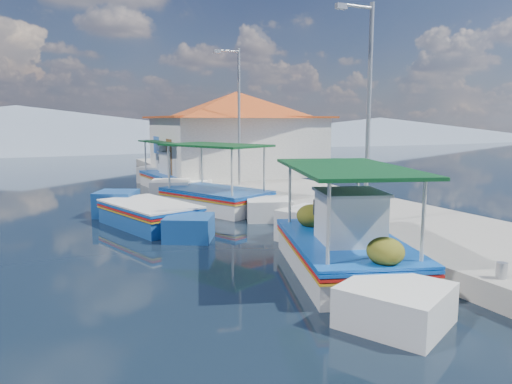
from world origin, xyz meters
name	(u,v)px	position (x,y,z in m)	size (l,w,h in m)	color
ground	(247,284)	(0.00, 0.00, 0.00)	(160.00, 160.00, 0.00)	black
quay	(325,206)	(5.90, 6.00, 0.25)	(5.00, 44.00, 0.50)	gray
bollards	(285,202)	(3.80, 5.25, 0.65)	(0.20, 17.20, 0.30)	#A5A8AD
main_caique	(341,249)	(2.31, -0.09, 0.51)	(3.99, 7.63, 2.65)	white
caique_green_canopy	(216,199)	(2.42, 8.21, 0.41)	(4.10, 6.81, 2.78)	white
caique_blue_hull	(150,217)	(-0.54, 6.43, 0.31)	(3.08, 6.23, 1.15)	#17468D
caique_far	(173,178)	(2.57, 14.79, 0.49)	(2.59, 7.47, 2.62)	white
harbor_building	(237,132)	(6.20, 15.00, 2.78)	(10.49, 10.49, 4.40)	white
lamp_post_near	(366,103)	(4.51, 2.00, 3.85)	(1.21, 0.14, 6.00)	#A5A8AD
lamp_post_far	(237,110)	(4.51, 11.00, 3.85)	(1.21, 0.14, 6.00)	#A5A8AD
mountain_ridge	(116,131)	(6.54, 56.00, 2.04)	(171.40, 96.00, 5.50)	slate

